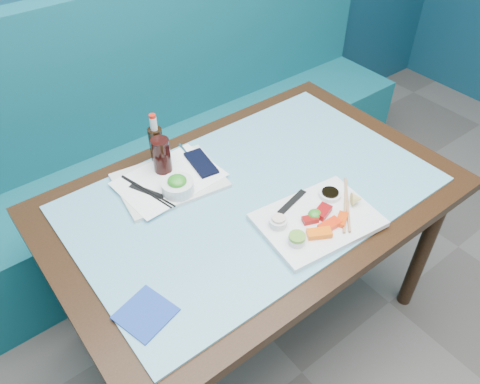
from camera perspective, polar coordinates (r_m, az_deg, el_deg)
booth_bench at (r=2.41m, az=-11.21°, el=3.87°), size 3.00×0.56×1.17m
dining_table at (r=1.67m, az=1.61°, el=-2.32°), size 1.40×0.90×0.75m
glass_top at (r=1.61m, az=1.66°, el=-0.11°), size 1.22×0.76×0.01m
sashimi_plate at (r=1.52m, az=9.43°, el=-3.41°), size 0.40×0.31×0.02m
salmon_left at (r=1.45m, az=9.63°, el=-4.99°), size 0.08×0.07×0.02m
salmon_mid at (r=1.48m, az=10.86°, el=-3.99°), size 0.07×0.04×0.02m
salmon_right at (r=1.51m, az=12.30°, el=-3.28°), size 0.07×0.06×0.01m
tuna_left at (r=1.49m, az=8.55°, el=-3.35°), size 0.06×0.05×0.02m
tuna_right at (r=1.52m, az=10.04°, el=-2.36°), size 0.07×0.06×0.02m
seaweed_garnish at (r=1.50m, az=9.12°, el=-2.69°), size 0.05×0.05×0.03m
ramekin_wasabi at (r=1.42m, az=6.93°, el=-5.87°), size 0.06×0.06×0.02m
wasabi_fill at (r=1.41m, az=6.98°, el=-5.43°), size 0.06×0.06×0.01m
ramekin_ginger at (r=1.47m, az=4.69°, el=-3.70°), size 0.07×0.07×0.02m
ginger_fill at (r=1.45m, az=4.72°, el=-3.25°), size 0.05×0.05×0.01m
soy_dish at (r=1.59m, az=10.90°, el=-0.29°), size 0.10×0.10×0.01m
soy_fill at (r=1.58m, az=10.95°, el=-0.02°), size 0.07×0.07×0.01m
lemon_wedge at (r=1.57m, az=14.07°, el=-0.84°), size 0.06×0.06×0.04m
chopstick_sleeve at (r=1.55m, az=6.36°, el=-1.19°), size 0.14×0.05×0.00m
wooden_chopstick_a at (r=1.56m, az=12.71°, el=-1.56°), size 0.19×0.17×0.01m
wooden_chopstick_b at (r=1.57m, az=12.96°, el=-1.41°), size 0.18×0.19×0.01m
serving_tray at (r=1.66m, az=-8.59°, el=1.38°), size 0.39×0.31×0.01m
paper_placemat at (r=1.66m, az=-8.62°, el=1.58°), size 0.36×0.27×0.00m
seaweed_bowl at (r=1.59m, az=-7.60°, el=0.63°), size 0.12×0.12×0.04m
seaweed_salad at (r=1.57m, az=-7.68°, el=1.34°), size 0.08×0.08×0.03m
cola_glass at (r=1.66m, az=-9.54°, el=4.41°), size 0.08×0.08×0.13m
navy_pouch at (r=1.70m, az=-4.77°, el=3.54°), size 0.09×0.17×0.01m
fork at (r=1.77m, az=-6.84°, el=5.10°), size 0.02×0.08×0.01m
black_chopstick_a at (r=1.62m, az=-11.42°, el=0.05°), size 0.06×0.24×0.01m
black_chopstick_b at (r=1.62m, az=-11.18°, el=0.17°), size 0.07×0.25×0.01m
tray_sleeve at (r=1.62m, az=-11.29°, el=0.07°), size 0.08×0.13×0.00m
cola_bottle_body at (r=1.72m, az=-10.12°, el=5.54°), size 0.06×0.06×0.14m
cola_bottle_neck at (r=1.66m, az=-10.51°, el=8.22°), size 0.03×0.03×0.05m
cola_bottle_cap at (r=1.65m, az=-10.64°, el=9.08°), size 0.03×0.03×0.01m
blue_napkin at (r=1.31m, az=-11.44°, el=-14.33°), size 0.16×0.16×0.01m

